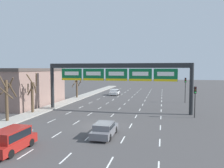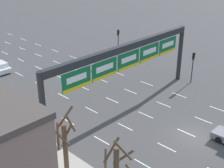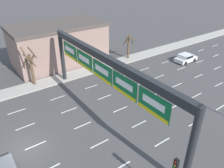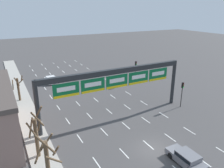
{
  "view_description": "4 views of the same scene",
  "coord_description": "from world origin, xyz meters",
  "views": [
    {
      "loc": [
        6.78,
        -23.23,
        6.49
      ],
      "look_at": [
        -1.11,
        10.51,
        4.04
      ],
      "focal_mm": 35.0,
      "sensor_mm": 36.0,
      "label": 1
    },
    {
      "loc": [
        -23.49,
        -11.56,
        16.77
      ],
      "look_at": [
        -0.35,
        10.67,
        2.3
      ],
      "focal_mm": 50.0,
      "sensor_mm": 36.0,
      "label": 2
    },
    {
      "loc": [
        16.49,
        -1.95,
        14.92
      ],
      "look_at": [
        -2.18,
        11.36,
        2.3
      ],
      "focal_mm": 35.0,
      "sensor_mm": 36.0,
      "label": 3
    },
    {
      "loc": [
        -13.92,
        -16.15,
        15.09
      ],
      "look_at": [
        0.53,
        11.03,
        4.36
      ],
      "focal_mm": 35.0,
      "sensor_mm": 36.0,
      "label": 4
    }
  ],
  "objects": [
    {
      "name": "car_white",
      "position": [
        -4.74,
        28.78,
        0.76
      ],
      "size": [
        1.98,
        3.93,
        1.43
      ],
      "color": "silver",
      "rests_on": "ground_plane"
    },
    {
      "name": "lane_dashes",
      "position": [
        0.0,
        13.5,
        0.0
      ],
      "size": [
        13.32,
        67.0,
        0.01
      ],
      "color": "white",
      "rests_on": "ground_plane"
    },
    {
      "name": "tree_bare_second",
      "position": [
        -11.61,
        -0.61,
        3.13
      ],
      "size": [
        2.24,
        2.25,
        6.13
      ],
      "color": "brown",
      "rests_on": "sidewalk_left"
    },
    {
      "name": "traffic_light_near_gantry",
      "position": [
        10.97,
        20.18,
        3.39
      ],
      "size": [
        0.3,
        0.35,
        4.76
      ],
      "color": "black",
      "rests_on": "ground_plane"
    },
    {
      "name": "tree_bare_closest",
      "position": [
        -11.67,
        21.69,
        2.48
      ],
      "size": [
        1.92,
        1.77,
        4.53
      ],
      "color": "brown",
      "rests_on": "sidewalk_left"
    },
    {
      "name": "tree_bare_third",
      "position": [
        -11.65,
        4.76,
        2.91
      ],
      "size": [
        1.82,
        1.85,
        5.73
      ],
      "color": "brown",
      "rests_on": "sidewalk_left"
    },
    {
      "name": "sign_gantry",
      "position": [
        -0.0,
        8.86,
        5.8
      ],
      "size": [
        21.95,
        0.7,
        7.29
      ],
      "color": "#232628",
      "rests_on": "ground_plane"
    },
    {
      "name": "car_grey",
      "position": [
        1.41,
        -3.43,
        0.73
      ],
      "size": [
        1.8,
        4.31,
        1.35
      ],
      "color": "slate",
      "rests_on": "ground_plane"
    },
    {
      "name": "ground_plane",
      "position": [
        0.0,
        0.0,
        0.0
      ],
      "size": [
        220.0,
        220.0,
        0.0
      ],
      "primitive_type": "plane",
      "color": "#474444"
    },
    {
      "name": "traffic_light_mid_block",
      "position": [
        10.95,
        7.01,
        2.97
      ],
      "size": [
        0.3,
        0.35,
        4.13
      ],
      "color": "black",
      "rests_on": "ground_plane"
    }
  ]
}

